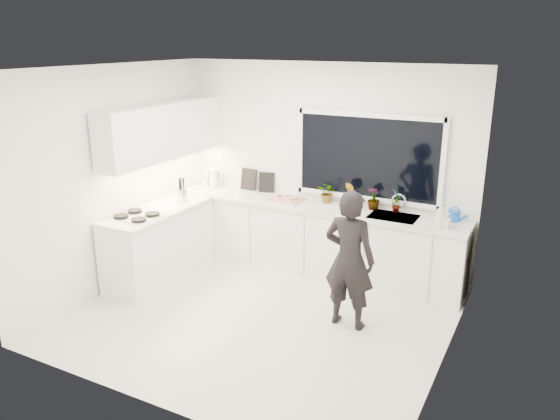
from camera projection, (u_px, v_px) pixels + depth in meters
The scene contains 25 objects.
floor at pixel (259, 317), 6.11m from camera, with size 4.00×3.50×0.02m, color beige.
wall_back at pixel (324, 167), 7.18m from camera, with size 4.00×0.02×2.70m, color white.
wall_left at pixel (114, 179), 6.59m from camera, with size 0.02×3.50×2.70m, color white.
wall_right at pixel (455, 232), 4.81m from camera, with size 0.02×3.50×2.70m, color white.
ceiling at pixel (256, 67), 5.29m from camera, with size 4.00×3.50×0.02m, color white.
window at pixel (368, 157), 6.83m from camera, with size 1.80×0.02×1.00m, color black.
base_cabinets_back at pixel (313, 239), 7.20m from camera, with size 3.92×0.58×0.88m, color white.
base_cabinets_left at pixel (160, 245), 7.01m from camera, with size 0.58×1.60×0.88m, color white.
countertop_back at pixel (314, 206), 7.05m from camera, with size 3.94×0.62×0.04m, color silver.
countertop_left at pixel (157, 211), 6.87m from camera, with size 0.62×1.60×0.04m, color silver.
upper_cabinets at pixel (163, 131), 6.93m from camera, with size 0.34×2.10×0.70m, color white.
sink at pixel (393, 220), 6.60m from camera, with size 0.58×0.42×0.14m, color silver.
faucet at pixel (399, 203), 6.72m from camera, with size 0.03×0.03×0.22m, color silver.
stovetop at pixel (137, 216), 6.57m from camera, with size 0.56×0.48×0.03m, color black.
person at pixel (349, 260), 5.72m from camera, with size 0.55×0.36×1.52m, color black.
pizza_tray at pixel (285, 200), 7.20m from camera, with size 0.46×0.34×0.03m, color #BABABF.
pizza at pixel (285, 199), 7.20m from camera, with size 0.42×0.30×0.01m, color #C7451A.
watering_can at pixel (454, 216), 6.40m from camera, with size 0.14×0.14×0.13m, color blue.
paper_towel_roll at pixel (214, 179), 7.81m from camera, with size 0.11×0.11×0.26m, color white.
knife_block at pixel (213, 179), 7.87m from camera, with size 0.13×0.10×0.22m, color #9A7A48.
utensil_crock at pixel (182, 195), 7.19m from camera, with size 0.13×0.13×0.16m, color silver.
picture_frame_large at pixel (267, 182), 7.58m from camera, with size 0.22×0.02×0.28m, color black.
picture_frame_small at pixel (249, 179), 7.71m from camera, with size 0.25×0.02×0.30m, color black.
herb_plants at pixel (352, 195), 6.94m from camera, with size 1.12×0.26×0.32m.
soap_bottles at pixel (442, 217), 6.16m from camera, with size 0.19×0.15×0.29m.
Camera 1 is at (2.74, -4.73, 2.99)m, focal length 35.00 mm.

